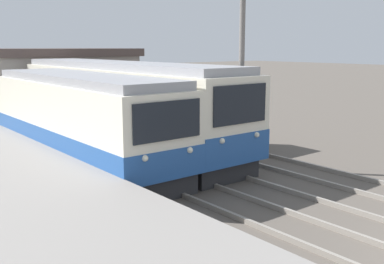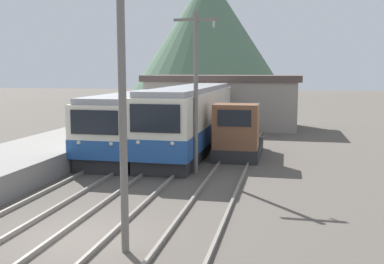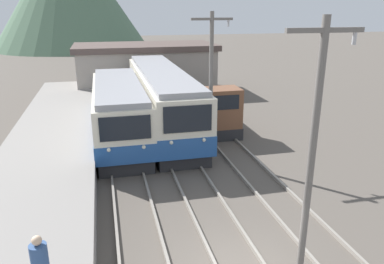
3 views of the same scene
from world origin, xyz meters
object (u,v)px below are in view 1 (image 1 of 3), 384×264
object	(u,v)px
shunting_locomotive	(193,118)
catenary_mast_mid	(242,60)
commuter_train_center	(120,108)
commuter_train_left	(83,124)

from	to	relation	value
shunting_locomotive	catenary_mast_mid	world-z (taller)	catenary_mast_mid
commuter_train_center	shunting_locomotive	size ratio (longest dim) A/B	2.87
commuter_train_center	catenary_mast_mid	world-z (taller)	catenary_mast_mid
commuter_train_left	catenary_mast_mid	bearing A→B (deg)	-42.17
shunting_locomotive	catenary_mast_mid	xyz separation A→B (m)	(-1.49, -4.57, 2.76)
commuter_train_center	catenary_mast_mid	distance (m)	6.61
commuter_train_left	catenary_mast_mid	size ratio (longest dim) A/B	1.49
commuter_train_left	shunting_locomotive	xyz separation A→B (m)	(5.80, 0.67, -0.41)
commuter_train_center	shunting_locomotive	bearing A→B (deg)	-26.17
catenary_mast_mid	commuter_train_left	bearing A→B (deg)	137.83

